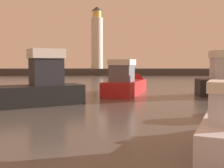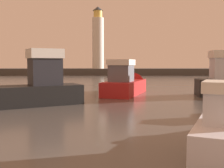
{
  "view_description": "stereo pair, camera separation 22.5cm",
  "coord_description": "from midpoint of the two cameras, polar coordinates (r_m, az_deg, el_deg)",
  "views": [
    {
      "loc": [
        0.69,
        -2.23,
        2.88
      ],
      "look_at": [
        0.82,
        17.73,
        1.38
      ],
      "focal_mm": 44.71,
      "sensor_mm": 36.0,
      "label": 1
    },
    {
      "loc": [
        0.91,
        -2.23,
        2.88
      ],
      "look_at": [
        0.82,
        17.73,
        1.38
      ],
      "focal_mm": 44.71,
      "sensor_mm": 36.0,
      "label": 2
    }
  ],
  "objects": [
    {
      "name": "breakwater",
      "position": [
        67.88,
        -0.42,
        2.53
      ],
      "size": [
        63.58,
        6.33,
        1.56
      ],
      "primitive_type": "cube",
      "color": "#423F3D",
      "rests_on": "ground_plane"
    },
    {
      "name": "motorboat_0",
      "position": [
        26.64,
        3.78,
        0.11
      ],
      "size": [
        5.09,
        8.94,
        3.72
      ],
      "color": "#B21E1E",
      "rests_on": "ground_plane"
    },
    {
      "name": "ground_plane",
      "position": [
        35.17,
        -1.05,
        -0.4
      ],
      "size": [
        220.0,
        220.0,
        0.0
      ],
      "primitive_type": "plane",
      "color": "#4C4742"
    },
    {
      "name": "lighthouse",
      "position": [
        68.16,
        -2.53,
        9.1
      ],
      "size": [
        2.78,
        2.78,
        14.84
      ],
      "color": "silver",
      "rests_on": "breakwater"
    },
    {
      "name": "motorboat_2",
      "position": [
        19.53,
        -17.59,
        -0.95
      ],
      "size": [
        8.31,
        5.9,
        4.21
      ],
      "color": "black",
      "rests_on": "ground_plane"
    }
  ]
}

